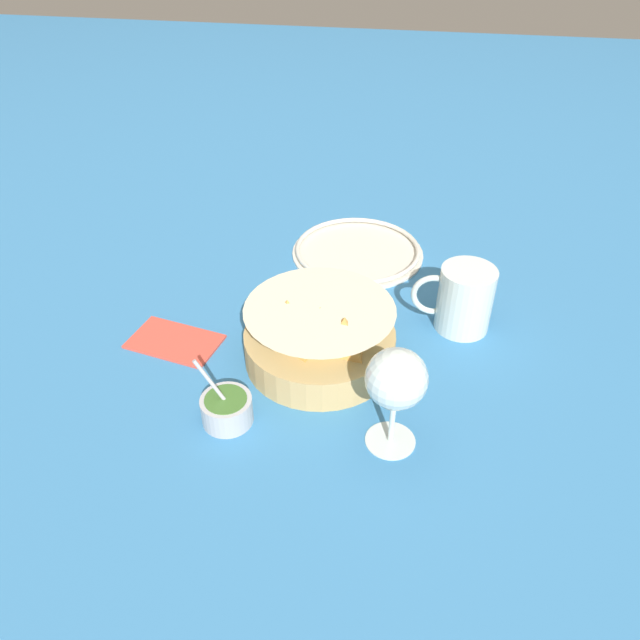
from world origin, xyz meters
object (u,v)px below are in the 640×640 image
object	(u,v)px
wine_glass	(396,382)
beer_mug	(463,301)
sauce_cup	(227,408)
food_basket	(320,336)
side_plate	(358,251)

from	to	relation	value
wine_glass	beer_mug	distance (m)	0.27
wine_glass	sauce_cup	bearing A→B (deg)	-0.36
food_basket	beer_mug	size ratio (longest dim) A/B	1.75
beer_mug	side_plate	bearing A→B (deg)	-45.61
food_basket	beer_mug	world-z (taller)	beer_mug
wine_glass	side_plate	distance (m)	0.45
sauce_cup	beer_mug	bearing A→B (deg)	-139.94
sauce_cup	wine_glass	distance (m)	0.22
sauce_cup	beer_mug	world-z (taller)	beer_mug
food_basket	sauce_cup	distance (m)	0.17
food_basket	sauce_cup	bearing A→B (deg)	55.06
food_basket	wine_glass	size ratio (longest dim) A/B	1.50
beer_mug	side_plate	distance (m)	0.26
sauce_cup	side_plate	distance (m)	0.45
sauce_cup	side_plate	xyz separation A→B (m)	(-0.12, -0.43, -0.01)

